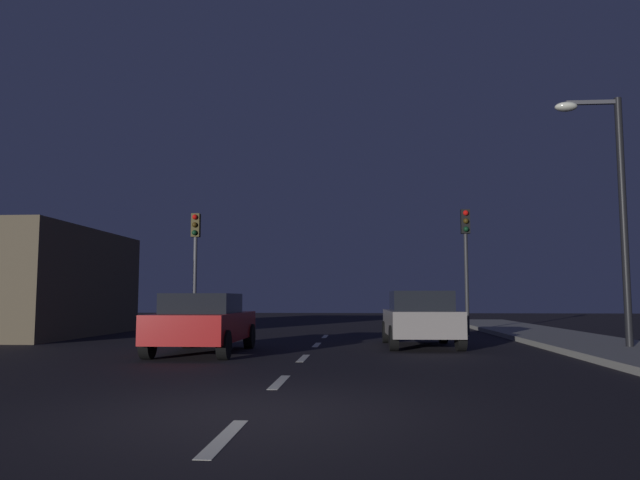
{
  "coord_description": "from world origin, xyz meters",
  "views": [
    {
      "loc": [
        1.33,
        -6.98,
        1.32
      ],
      "look_at": [
        -0.17,
        13.96,
        3.36
      ],
      "focal_mm": 33.74,
      "sensor_mm": 36.0,
      "label": 1
    }
  ],
  "objects_px": {
    "street_lamp_right": "(612,196)",
    "car_stopped_ahead": "(420,318)",
    "car_adjacent_lane": "(203,322)",
    "traffic_signal_left": "(195,248)",
    "traffic_signal_right": "(466,246)"
  },
  "relations": [
    {
      "from": "street_lamp_right",
      "to": "car_stopped_ahead",
      "type": "bearing_deg",
      "value": 162.79
    },
    {
      "from": "car_stopped_ahead",
      "to": "car_adjacent_lane",
      "type": "distance_m",
      "value": 5.91
    },
    {
      "from": "traffic_signal_left",
      "to": "street_lamp_right",
      "type": "relative_size",
      "value": 0.71
    },
    {
      "from": "car_stopped_ahead",
      "to": "traffic_signal_left",
      "type": "bearing_deg",
      "value": 144.59
    },
    {
      "from": "traffic_signal_left",
      "to": "traffic_signal_right",
      "type": "distance_m",
      "value": 10.16
    },
    {
      "from": "traffic_signal_left",
      "to": "car_adjacent_lane",
      "type": "bearing_deg",
      "value": -72.55
    },
    {
      "from": "car_adjacent_lane",
      "to": "street_lamp_right",
      "type": "bearing_deg",
      "value": 5.46
    },
    {
      "from": "car_stopped_ahead",
      "to": "traffic_signal_right",
      "type": "bearing_deg",
      "value": 68.39
    },
    {
      "from": "traffic_signal_right",
      "to": "street_lamp_right",
      "type": "bearing_deg",
      "value": -71.13
    },
    {
      "from": "car_stopped_ahead",
      "to": "car_adjacent_lane",
      "type": "relative_size",
      "value": 0.95
    },
    {
      "from": "traffic_signal_right",
      "to": "car_stopped_ahead",
      "type": "relative_size",
      "value": 1.18
    },
    {
      "from": "street_lamp_right",
      "to": "traffic_signal_right",
      "type": "bearing_deg",
      "value": 108.87
    },
    {
      "from": "traffic_signal_left",
      "to": "car_adjacent_lane",
      "type": "xyz_separation_m",
      "value": [
        2.53,
        -8.04,
        -2.46
      ]
    },
    {
      "from": "traffic_signal_left",
      "to": "car_adjacent_lane",
      "type": "distance_m",
      "value": 8.78
    },
    {
      "from": "traffic_signal_left",
      "to": "traffic_signal_right",
      "type": "height_order",
      "value": "traffic_signal_right"
    }
  ]
}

